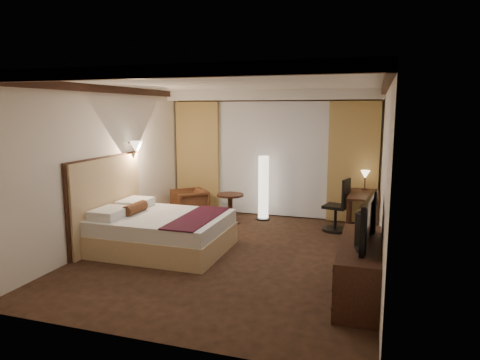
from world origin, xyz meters
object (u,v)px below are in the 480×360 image
(side_table, at_px, (230,209))
(floor_lamp, at_px, (263,188))
(bed, at_px, (163,232))
(television, at_px, (359,217))
(office_chair, at_px, (336,205))
(dresser, at_px, (359,269))
(desk, at_px, (363,213))
(armchair, at_px, (189,203))

(side_table, xyz_separation_m, floor_lamp, (0.57, 0.49, 0.38))
(bed, distance_m, television, 3.31)
(office_chair, height_order, dresser, office_chair)
(desk, relative_size, office_chair, 1.11)
(armchair, relative_size, dresser, 0.40)
(side_table, height_order, television, television)
(armchair, xyz_separation_m, desk, (3.55, 0.07, 0.02))
(bed, distance_m, office_chair, 3.31)
(armchair, bearing_deg, floor_lamp, 63.62)
(television, bearing_deg, office_chair, 16.14)
(dresser, relative_size, television, 1.54)
(dresser, height_order, television, television)
(dresser, bearing_deg, office_chair, 100.93)
(bed, bearing_deg, floor_lamp, 66.20)
(side_table, distance_m, dresser, 3.84)
(bed, distance_m, side_table, 2.01)
(floor_lamp, height_order, television, floor_lamp)
(bed, height_order, side_table, side_table)
(bed, relative_size, office_chair, 2.00)
(desk, distance_m, dresser, 2.91)
(side_table, distance_m, television, 3.88)
(armchair, bearing_deg, dresser, 9.80)
(floor_lamp, relative_size, desk, 1.20)
(desk, bearing_deg, armchair, -178.91)
(floor_lamp, xyz_separation_m, dresser, (2.08, -3.26, -0.34))
(floor_lamp, height_order, dresser, floor_lamp)
(office_chair, xyz_separation_m, dresser, (0.55, -2.86, -0.17))
(floor_lamp, relative_size, television, 1.20)
(side_table, bearing_deg, desk, 3.02)
(side_table, distance_m, office_chair, 2.12)
(armchair, relative_size, office_chair, 0.68)
(bed, height_order, television, television)
(side_table, height_order, desk, desk)
(armchair, bearing_deg, desk, 49.18)
(floor_lamp, bearing_deg, television, -57.78)
(side_table, bearing_deg, floor_lamp, 40.71)
(armchair, relative_size, desk, 0.61)
(bed, height_order, armchair, armchair)
(bed, height_order, office_chair, office_chair)
(floor_lamp, distance_m, television, 3.87)
(side_table, distance_m, desk, 2.61)
(desk, bearing_deg, office_chair, -174.31)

